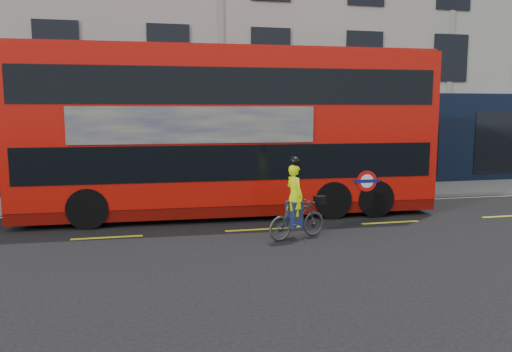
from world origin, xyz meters
name	(u,v)px	position (x,y,z in m)	size (l,w,h in m)	color
ground	(271,244)	(0.00, 0.00, 0.00)	(120.00, 120.00, 0.00)	black
pavement	(228,197)	(0.00, 6.50, 0.06)	(60.00, 3.00, 0.12)	slate
kerb	(235,204)	(0.00, 5.00, 0.07)	(60.00, 0.12, 0.13)	slate
building_terrace	(205,21)	(0.00, 12.94, 7.49)	(50.00, 10.07, 15.00)	#A7A59E
road_edge_line	(237,207)	(0.00, 4.70, 0.00)	(58.00, 0.10, 0.01)	silver
lane_dashes	(258,229)	(0.00, 1.50, 0.00)	(58.00, 0.12, 0.01)	yellow
bus	(230,131)	(-0.36, 3.80, 2.62)	(12.77, 3.30, 5.11)	#BC0F07
cyclist	(297,212)	(0.76, 0.32, 0.71)	(1.77, 0.99, 2.13)	#404245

